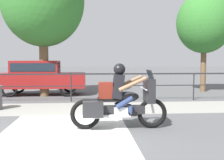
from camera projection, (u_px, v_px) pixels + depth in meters
The scene contains 8 objects.
ground_plane at pixel (57, 135), 6.35m from camera, with size 120.00×120.00×0.00m, color #565659.
sidewalk_band at pixel (68, 108), 9.73m from camera, with size 44.00×2.40×0.01m, color #99968E.
crosswalk_band at pixel (64, 137), 6.17m from camera, with size 2.98×6.00×0.01m, color silver.
fence_railing at pixel (71, 79), 11.30m from camera, with size 36.00×0.05×1.14m.
motorcycle at pixel (118, 100), 6.85m from camera, with size 2.39×0.76×1.61m.
parked_car at pixel (39, 75), 13.46m from camera, with size 4.19×1.74×1.64m.
tree_behind_sign at pixel (204, 23), 14.67m from camera, with size 2.89×2.89×5.21m.
tree_behind_car at pixel (43, 2), 12.73m from camera, with size 3.76×3.76×6.42m.
Camera 1 is at (0.72, -6.33, 1.70)m, focal length 45.00 mm.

